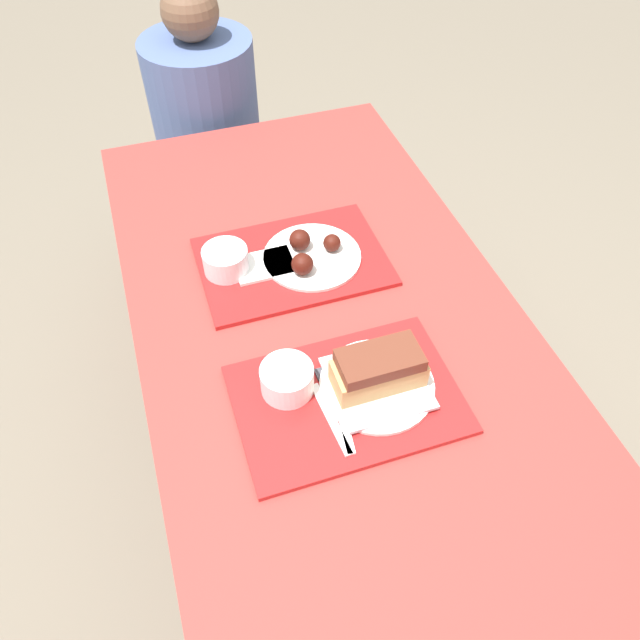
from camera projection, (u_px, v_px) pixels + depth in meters
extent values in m
plane|color=#706656|center=(332.00, 495.00, 1.91)|extent=(12.00, 12.00, 0.00)
cube|color=maroon|center=(337.00, 341.00, 1.35)|extent=(0.84, 1.75, 0.04)
cylinder|color=maroon|center=(153.00, 264.00, 2.07)|extent=(0.07, 0.07, 0.72)
cylinder|color=maroon|center=(356.00, 221.00, 2.21)|extent=(0.07, 0.07, 0.72)
cube|color=maroon|center=(235.00, 171.00, 2.26)|extent=(0.80, 0.28, 0.04)
cylinder|color=maroon|center=(155.00, 239.00, 2.37)|extent=(0.06, 0.06, 0.43)
cylinder|color=maroon|center=(323.00, 204.00, 2.51)|extent=(0.06, 0.06, 0.43)
cube|color=red|center=(347.00, 399.00, 1.22)|extent=(0.44, 0.30, 0.01)
cube|color=red|center=(293.00, 262.00, 1.48)|extent=(0.44, 0.30, 0.01)
cylinder|color=silver|center=(287.00, 379.00, 1.21)|extent=(0.11, 0.11, 0.06)
cylinder|color=beige|center=(287.00, 372.00, 1.19)|extent=(0.09, 0.09, 0.01)
cylinder|color=white|center=(377.00, 385.00, 1.23)|extent=(0.23, 0.23, 0.01)
cube|color=silver|center=(377.00, 383.00, 1.23)|extent=(0.18, 0.18, 0.01)
cube|color=tan|center=(378.00, 373.00, 1.20)|extent=(0.18, 0.08, 0.05)
cube|color=brown|center=(380.00, 360.00, 1.17)|extent=(0.16, 0.08, 0.03)
cube|color=white|center=(331.00, 418.00, 1.18)|extent=(0.03, 0.17, 0.00)
cube|color=white|center=(342.00, 415.00, 1.19)|extent=(0.04, 0.17, 0.00)
cube|color=#3F3F47|center=(325.00, 373.00, 1.25)|extent=(0.04, 0.03, 0.01)
cylinder|color=silver|center=(226.00, 260.00, 1.43)|extent=(0.11, 0.11, 0.06)
cylinder|color=beige|center=(224.00, 253.00, 1.42)|extent=(0.09, 0.09, 0.01)
cylinder|color=white|center=(312.00, 256.00, 1.48)|extent=(0.23, 0.23, 0.01)
sphere|color=#42140C|center=(332.00, 243.00, 1.48)|extent=(0.04, 0.04, 0.04)
sphere|color=#42140C|center=(299.00, 240.00, 1.48)|extent=(0.05, 0.05, 0.05)
sphere|color=#42140C|center=(302.00, 264.00, 1.42)|extent=(0.05, 0.05, 0.05)
cube|color=white|center=(264.00, 265.00, 1.46)|extent=(0.14, 0.10, 0.01)
cylinder|color=#4C6093|center=(205.00, 111.00, 2.06)|extent=(0.35, 0.35, 0.47)
sphere|color=brown|center=(190.00, 11.00, 1.82)|extent=(0.17, 0.17, 0.17)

